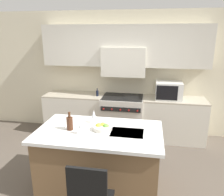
{
  "coord_description": "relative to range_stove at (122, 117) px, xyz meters",
  "views": [
    {
      "loc": [
        0.55,
        -2.54,
        2.22
      ],
      "look_at": [
        -0.05,
        0.89,
        1.19
      ],
      "focal_mm": 35.0,
      "sensor_mm": 36.0,
      "label": 1
    }
  ],
  "objects": [
    {
      "name": "wine_glass_near",
      "position": [
        -0.31,
        -1.94,
        0.61
      ],
      "size": [
        0.07,
        0.07,
        0.2
      ],
      "color": "white",
      "rests_on": "kitchen_island"
    },
    {
      "name": "ground_plane",
      "position": [
        0.0,
        -1.93,
        -0.46
      ],
      "size": [
        10.0,
        10.0,
        0.0
      ],
      "primitive_type": "plane",
      "color": "brown"
    },
    {
      "name": "oil_bottle_on_counter",
      "position": [
        -0.55,
        -0.02,
        0.52
      ],
      "size": [
        0.06,
        0.06,
        0.17
      ],
      "color": "black",
      "rests_on": "back_counter"
    },
    {
      "name": "back_cabinetry",
      "position": [
        0.0,
        0.27,
        1.13
      ],
      "size": [
        10.0,
        0.46,
        2.7
      ],
      "color": "beige",
      "rests_on": "ground_plane"
    },
    {
      "name": "kitchen_island",
      "position": [
        -0.1,
        -1.79,
        0.01
      ],
      "size": [
        1.72,
        1.0,
        0.94
      ],
      "color": "brown",
      "rests_on": "ground_plane"
    },
    {
      "name": "back_counter",
      "position": [
        -0.0,
        0.02,
        -0.0
      ],
      "size": [
        3.47,
        0.62,
        0.91
      ],
      "color": "silver",
      "rests_on": "ground_plane"
    },
    {
      "name": "range_stove",
      "position": [
        0.0,
        0.0,
        0.0
      ],
      "size": [
        0.89,
        0.7,
        0.92
      ],
      "color": "beige",
      "rests_on": "ground_plane"
    },
    {
      "name": "microwave",
      "position": [
        0.95,
        0.02,
        0.63
      ],
      "size": [
        0.53,
        0.43,
        0.36
      ],
      "color": "silver",
      "rests_on": "back_counter"
    },
    {
      "name": "wine_glass_far",
      "position": [
        -0.24,
        -1.54,
        0.61
      ],
      "size": [
        0.07,
        0.07,
        0.2
      ],
      "color": "white",
      "rests_on": "kitchen_island"
    },
    {
      "name": "wine_bottle",
      "position": [
        -0.5,
        -1.83,
        0.58
      ],
      "size": [
        0.09,
        0.09,
        0.26
      ],
      "color": "#422314",
      "rests_on": "kitchen_island"
    },
    {
      "name": "fruit_bowl",
      "position": [
        -0.06,
        -1.75,
        0.51
      ],
      "size": [
        0.27,
        0.27,
        0.09
      ],
      "color": "silver",
      "rests_on": "kitchen_island"
    }
  ]
}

